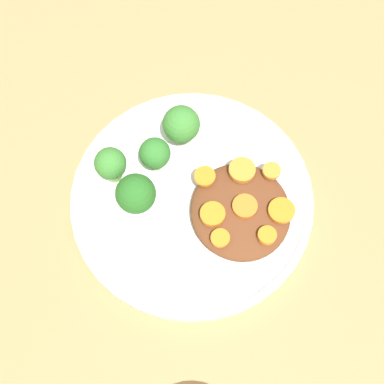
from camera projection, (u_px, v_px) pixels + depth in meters
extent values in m
plane|color=tan|center=(192.00, 203.00, 0.58)|extent=(4.00, 4.00, 0.00)
cylinder|color=white|center=(192.00, 200.00, 0.58)|extent=(0.26, 0.26, 0.02)
torus|color=white|center=(192.00, 197.00, 0.57)|extent=(0.26, 0.26, 0.01)
ellipsoid|color=brown|center=(240.00, 211.00, 0.55)|extent=(0.11, 0.10, 0.02)
cylinder|color=#759E51|center=(156.00, 161.00, 0.57)|extent=(0.01, 0.01, 0.02)
sphere|color=#337A2D|center=(155.00, 153.00, 0.56)|extent=(0.03, 0.03, 0.03)
cylinder|color=#759E51|center=(138.00, 201.00, 0.56)|extent=(0.01, 0.01, 0.02)
sphere|color=#286B23|center=(136.00, 193.00, 0.54)|extent=(0.04, 0.04, 0.04)
cylinder|color=#759E51|center=(181.00, 134.00, 0.59)|extent=(0.01, 0.01, 0.02)
sphere|color=#3D8433|center=(181.00, 124.00, 0.57)|extent=(0.04, 0.04, 0.04)
cylinder|color=#7FA85B|center=(113.00, 171.00, 0.57)|extent=(0.02, 0.02, 0.02)
sphere|color=#3D8433|center=(110.00, 163.00, 0.55)|extent=(0.03, 0.03, 0.03)
cylinder|color=orange|center=(281.00, 211.00, 0.54)|extent=(0.03, 0.03, 0.01)
cylinder|color=orange|center=(220.00, 238.00, 0.53)|extent=(0.02, 0.02, 0.00)
cylinder|color=orange|center=(245.00, 206.00, 0.54)|extent=(0.03, 0.03, 0.01)
cylinder|color=orange|center=(272.00, 171.00, 0.55)|extent=(0.02, 0.02, 0.01)
cylinder|color=orange|center=(242.00, 170.00, 0.55)|extent=(0.03, 0.03, 0.01)
cylinder|color=orange|center=(267.00, 235.00, 0.53)|extent=(0.02, 0.02, 0.01)
cylinder|color=orange|center=(213.00, 214.00, 0.54)|extent=(0.03, 0.03, 0.01)
cylinder|color=orange|center=(205.00, 176.00, 0.55)|extent=(0.02, 0.02, 0.00)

